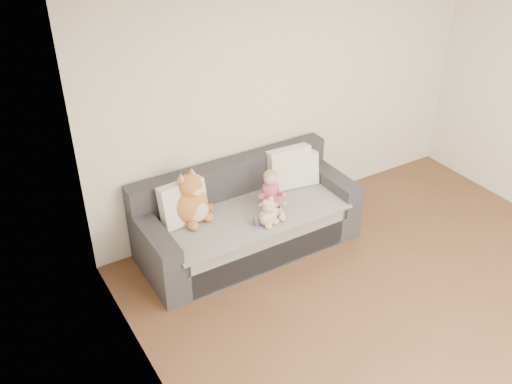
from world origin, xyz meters
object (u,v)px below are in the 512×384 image
sofa (246,220)px  toddler (271,193)px  plush_cat (190,202)px  sippy_cup (256,220)px  teddy_bear (269,214)px

sofa → toddler: bearing=-32.2°
toddler → plush_cat: size_ratio=0.73×
toddler → plush_cat: 0.80m
toddler → sippy_cup: bearing=-123.5°
plush_cat → toddler: bearing=-32.9°
plush_cat → teddy_bear: plush_cat is taller
teddy_bear → sippy_cup: (-0.11, 0.05, -0.06)m
sofa → teddy_bear: sofa is taller
sofa → plush_cat: 0.68m
sofa → teddy_bear: (0.03, -0.37, 0.28)m
plush_cat → teddy_bear: 0.75m
toddler → sofa: bearing=170.3°
toddler → plush_cat: bearing=-172.7°
plush_cat → sippy_cup: 0.65m
teddy_bear → sippy_cup: bearing=139.4°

